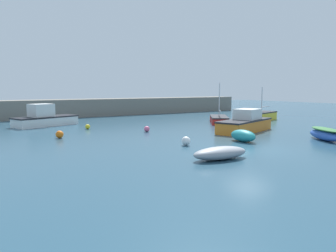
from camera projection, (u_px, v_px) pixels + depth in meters
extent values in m
cube|color=#284C60|center=(249.00, 150.00, 19.62)|extent=(120.00, 120.00, 0.20)
cube|color=slate|center=(93.00, 107.00, 42.67)|extent=(45.41, 3.43, 2.21)
ellipsoid|color=teal|center=(243.00, 136.00, 22.20)|extent=(1.05, 2.07, 0.81)
cube|color=red|center=(219.00, 120.00, 34.05)|extent=(4.08, 4.72, 0.59)
cube|color=black|center=(219.00, 117.00, 34.01)|extent=(4.17, 4.82, 0.12)
cylinder|color=silver|center=(219.00, 100.00, 33.81)|extent=(0.10, 0.10, 3.56)
cylinder|color=silver|center=(220.00, 111.00, 32.85)|extent=(1.36, 1.81, 0.08)
cube|color=yellow|center=(261.00, 117.00, 36.71)|extent=(4.66, 3.05, 0.86)
cube|color=black|center=(261.00, 112.00, 36.65)|extent=(4.75, 3.11, 0.12)
cylinder|color=silver|center=(262.00, 100.00, 36.49)|extent=(0.10, 0.10, 2.87)
cylinder|color=silver|center=(266.00, 107.00, 37.37)|extent=(2.02, 0.70, 0.08)
ellipsoid|color=#2D56B7|center=(325.00, 135.00, 22.77)|extent=(2.55, 3.63, 0.71)
ellipsoid|color=#337238|center=(326.00, 129.00, 22.73)|extent=(2.30, 3.26, 0.24)
cube|color=white|center=(46.00, 122.00, 31.46)|extent=(6.22, 3.98, 0.80)
cube|color=black|center=(46.00, 117.00, 31.41)|extent=(6.35, 4.06, 0.12)
cube|color=silver|center=(41.00, 111.00, 31.00)|extent=(2.40, 2.26, 1.33)
cube|color=orange|center=(245.00, 126.00, 27.28)|extent=(6.57, 4.02, 0.89)
cube|color=black|center=(245.00, 120.00, 27.22)|extent=(6.70, 4.10, 0.12)
cube|color=silver|center=(247.00, 115.00, 27.53)|extent=(2.60, 2.30, 0.99)
ellipsoid|color=gray|center=(220.00, 153.00, 16.67)|extent=(3.23, 1.49, 0.66)
sphere|color=#EA668C|center=(147.00, 129.00, 27.19)|extent=(0.48, 0.48, 0.48)
sphere|color=yellow|center=(88.00, 127.00, 28.99)|extent=(0.43, 0.43, 0.43)
sphere|color=orange|center=(60.00, 134.00, 23.71)|extent=(0.56, 0.56, 0.56)
sphere|color=white|center=(186.00, 141.00, 20.72)|extent=(0.58, 0.58, 0.58)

